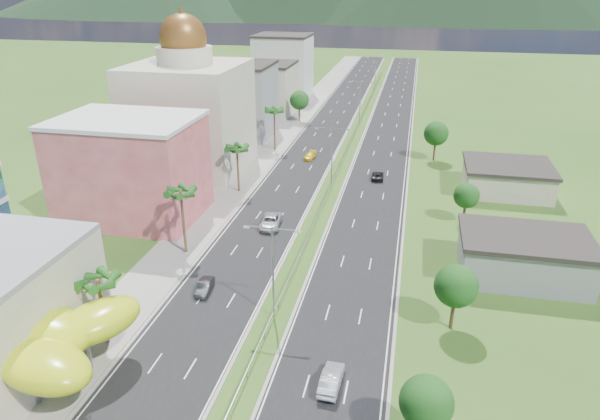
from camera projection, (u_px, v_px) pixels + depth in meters
The scene contains 32 objects.
ground at pixel (247, 377), 50.08m from camera, with size 500.00×500.00×0.00m, color #2D5119.
road_left at pixel (327, 128), 132.11m from camera, with size 11.00×260.00×0.04m, color black.
road_right at pixel (388, 132), 129.22m from camera, with size 11.00×260.00×0.04m, color black.
sidewalk_left at pixel (289, 126), 133.92m from camera, with size 7.00×260.00×0.12m, color gray.
median_guardrail at pixel (347, 149), 114.30m from camera, with size 0.10×216.06×0.76m.
streetlight_median_b at pixel (273, 263), 56.33m from camera, with size 6.04×0.25×11.00m.
streetlight_median_c at pixel (332, 152), 92.15m from camera, with size 6.04×0.25×11.00m.
streetlight_median_d at pixel (360, 98), 132.44m from camera, with size 6.04×0.25×11.00m.
streetlight_median_e at pixel (375, 70), 172.74m from camera, with size 6.04×0.25×11.00m.
lime_canopy at pixel (20, 332), 48.34m from camera, with size 18.00×15.00×7.40m.
pink_shophouse at pixel (131, 170), 81.11m from camera, with size 20.00×15.00×15.00m, color #B54A4B.
domed_building at pixel (189, 111), 100.16m from camera, with size 20.00×20.00×28.70m.
midrise_grey at pixel (237, 101), 123.70m from camera, with size 16.00×15.00×16.00m, color gray.
midrise_beige at pixel (263, 90), 144.01m from camera, with size 16.00×15.00×13.00m, color #B3AD94.
midrise_white at pixel (283, 67), 163.60m from camera, with size 16.00×15.00×18.00m, color silver.
shed_near at pixel (523, 258), 66.08m from camera, with size 15.00×10.00×5.00m, color gray.
shed_far at pixel (507, 179), 92.68m from camera, with size 14.00×12.00×4.40m, color #B3AD94.
palm_tree_b at pixel (98, 283), 52.02m from camera, with size 3.60×3.60×8.10m.
palm_tree_c at pixel (181, 195), 69.35m from camera, with size 3.60×3.60×9.60m.
palm_tree_d at pixel (237, 150), 90.33m from camera, with size 3.60×3.60×8.60m.
palm_tree_e at pixel (274, 112), 112.41m from camera, with size 3.60×3.60×9.40m.
leafy_tree_lfar at pixel (299, 100), 135.90m from camera, with size 4.90×4.90×8.05m.
leafy_tree_ra at pixel (426, 402), 40.61m from camera, with size 4.20×4.20×6.90m.
leafy_tree_rb at pixel (456, 286), 55.09m from camera, with size 4.55×4.55×7.47m.
leafy_tree_rc at pixel (466, 196), 79.91m from camera, with size 3.85×3.85×6.33m.
leafy_tree_rd at pixel (436, 134), 107.06m from camera, with size 4.90×4.90×8.05m.
mountain_ridge at pixel (479, 22), 441.52m from camera, with size 860.00×140.00×90.00m, color black, non-canonical shape.
car_dark_left at pixel (205, 286), 63.40m from camera, with size 1.45×4.15×1.37m, color black.
car_silver_mid_left at pixel (271, 222), 79.83m from camera, with size 2.74×5.95×1.65m, color #A9ADB1.
car_yellow_far_left at pixel (310, 156), 109.79m from camera, with size 1.80×4.42×1.28m, color yellow.
car_silver_right at pixel (331, 379), 48.66m from camera, with size 1.71×4.90×1.61m, color #B1B4B9.
car_dark_far_right at pixel (378, 176), 98.83m from camera, with size 2.12×4.60×1.28m, color black.
Camera 1 is at (13.17, -37.63, 34.49)m, focal length 32.00 mm.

